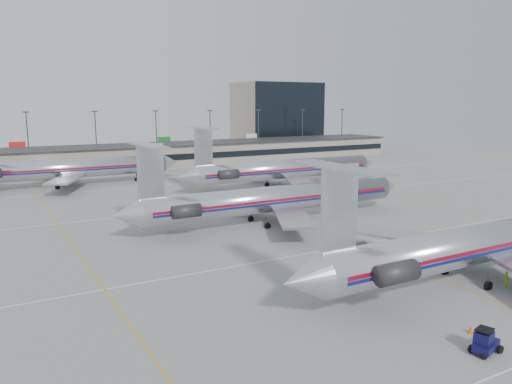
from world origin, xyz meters
TOP-DOWN VIEW (x-y plane):
  - ground at (0.00, 0.00)m, footprint 260.00×260.00m
  - apron_markings at (0.00, 10.00)m, footprint 160.00×0.15m
  - terminal at (0.00, 97.97)m, footprint 162.00×17.00m
  - light_mast_row at (0.00, 112.00)m, footprint 163.60×0.40m
  - distant_building at (62.00, 128.00)m, footprint 30.00×20.00m
  - jet_foreground at (3.93, -5.42)m, footprint 48.96×28.83m
  - jet_second_row at (-2.39, 25.06)m, footprint 48.08×28.31m
  - jet_third_row at (16.10, 51.21)m, footprint 48.29×29.71m
  - jet_back_row at (-23.37, 74.48)m, footprint 48.32×29.72m
  - tug_left at (-9.34, -15.75)m, footprint 2.58×1.80m
  - ramp_worker_near at (3.91, -8.38)m, footprint 0.67×0.54m
  - cone_left at (-7.48, -13.19)m, footprint 0.61×0.61m

SIDE VIEW (x-z plane):
  - ground at x=0.00m, z-range 0.00..0.00m
  - apron_markings at x=0.00m, z-range 0.00..0.02m
  - cone_left at x=-7.48m, z-range 0.00..0.64m
  - ramp_worker_near at x=3.91m, z-range 0.00..1.60m
  - tug_left at x=-9.34m, z-range -0.08..1.82m
  - terminal at x=0.00m, z-range 0.03..6.28m
  - jet_second_row at x=-2.39m, z-range -2.64..9.94m
  - jet_foreground at x=3.93m, z-range -2.69..10.13m
  - jet_third_row at x=16.10m, z-range -2.77..10.44m
  - jet_back_row at x=-23.37m, z-range -2.77..10.44m
  - light_mast_row at x=0.00m, z-range 0.94..16.22m
  - distant_building at x=62.00m, z-range 0.00..25.00m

